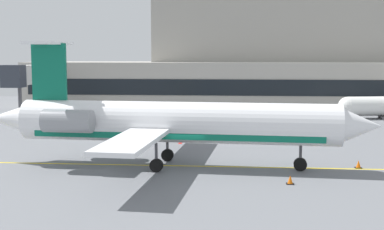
% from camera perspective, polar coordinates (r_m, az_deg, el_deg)
% --- Properties ---
extents(ground, '(120.00, 120.00, 0.11)m').
position_cam_1_polar(ground, '(36.99, -0.51, -5.85)').
color(ground, slate).
extents(terminal_building, '(71.09, 12.11, 20.02)m').
position_cam_1_polar(terminal_building, '(82.75, 8.35, 6.43)').
color(terminal_building, '#ADA89E').
rests_on(terminal_building, ground).
extents(jet_bridge_west, '(2.40, 16.90, 6.66)m').
position_cam_1_polar(jet_bridge_west, '(71.83, -16.62, 4.20)').
color(jet_bridge_west, silver).
rests_on(jet_bridge_west, ground).
extents(regional_jet, '(28.23, 20.94, 8.80)m').
position_cam_1_polar(regional_jet, '(37.01, -2.39, -0.79)').
color(regional_jet, white).
rests_on(regional_jet, ground).
extents(baggage_tug, '(3.11, 3.07, 2.10)m').
position_cam_1_polar(baggage_tug, '(57.08, -0.16, -0.43)').
color(baggage_tug, '#19389E').
rests_on(baggage_tug, ground).
extents(pushback_tractor, '(3.01, 3.70, 2.24)m').
position_cam_1_polar(pushback_tractor, '(53.38, -5.98, -0.89)').
color(pushback_tractor, '#E5B20C').
rests_on(pushback_tractor, ground).
extents(fuel_tank, '(7.79, 3.38, 2.74)m').
position_cam_1_polar(fuel_tank, '(68.47, 18.61, 0.89)').
color(fuel_tank, white).
rests_on(fuel_tank, ground).
extents(safety_cone_alpha, '(0.47, 0.47, 0.55)m').
position_cam_1_polar(safety_cone_alpha, '(38.75, 17.56, -5.13)').
color(safety_cone_alpha, orange).
rests_on(safety_cone_alpha, ground).
extents(safety_cone_bravo, '(0.47, 0.47, 0.55)m').
position_cam_1_polar(safety_cone_bravo, '(33.05, 10.57, -6.94)').
color(safety_cone_bravo, orange).
rests_on(safety_cone_bravo, ground).
extents(safety_cone_charlie, '(0.47, 0.47, 0.55)m').
position_cam_1_polar(safety_cone_charlie, '(47.18, 13.35, -2.94)').
color(safety_cone_charlie, orange).
rests_on(safety_cone_charlie, ground).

